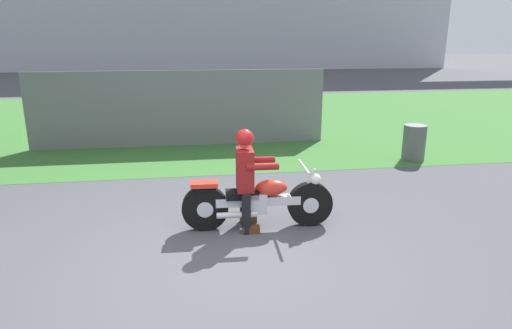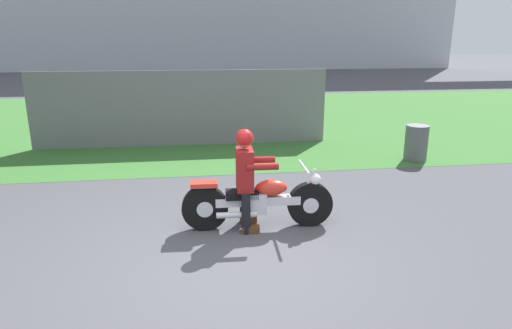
{
  "view_description": "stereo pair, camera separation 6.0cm",
  "coord_description": "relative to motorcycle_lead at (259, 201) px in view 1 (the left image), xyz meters",
  "views": [
    {
      "loc": [
        -0.44,
        -4.58,
        2.55
      ],
      "look_at": [
        0.43,
        1.26,
        0.85
      ],
      "focal_mm": 31.21,
      "sensor_mm": 36.0,
      "label": 1
    },
    {
      "loc": [
        -0.38,
        -4.59,
        2.55
      ],
      "look_at": [
        0.43,
        1.26,
        0.85
      ],
      "focal_mm": 31.21,
      "sensor_mm": 36.0,
      "label": 2
    }
  ],
  "objects": [
    {
      "name": "trash_can",
      "position": [
        3.82,
        2.99,
        -0.01
      ],
      "size": [
        0.47,
        0.47,
        0.76
      ],
      "primitive_type": "cylinder",
      "color": "#595E5B",
      "rests_on": "ground"
    },
    {
      "name": "rider_lead",
      "position": [
        -0.17,
        0.01,
        0.43
      ],
      "size": [
        0.56,
        0.48,
        1.39
      ],
      "rotation": [
        0.0,
        0.0,
        -0.04
      ],
      "color": "black",
      "rests_on": "ground"
    },
    {
      "name": "fence_segment",
      "position": [
        -1.11,
        5.07,
        0.51
      ],
      "size": [
        7.0,
        0.06,
        1.8
      ],
      "primitive_type": "cube",
      "color": "slate",
      "rests_on": "ground"
    },
    {
      "name": "grass_verge",
      "position": [
        -0.44,
        8.48,
        -0.38
      ],
      "size": [
        60.0,
        12.0,
        0.01
      ],
      "primitive_type": "cube",
      "color": "#3D7533",
      "rests_on": "ground"
    },
    {
      "name": "ground",
      "position": [
        -0.44,
        -1.06,
        -0.39
      ],
      "size": [
        120.0,
        120.0,
        0.0
      ],
      "primitive_type": "plane",
      "color": "#4C4C51"
    },
    {
      "name": "motorcycle_lead",
      "position": [
        0.0,
        0.0,
        0.0
      ],
      "size": [
        2.08,
        0.66,
        0.87
      ],
      "rotation": [
        0.0,
        0.0,
        -0.04
      ],
      "color": "black",
      "rests_on": "ground"
    }
  ]
}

